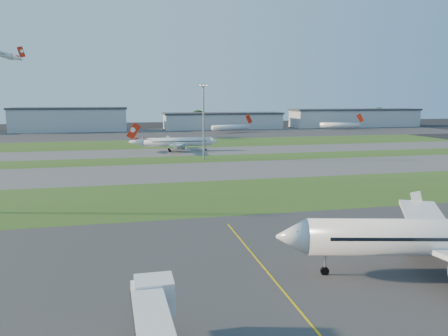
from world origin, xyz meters
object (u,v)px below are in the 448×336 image
object	(u,v)px
mini_jet_far	(340,125)
light_mast_centre	(203,117)
mini_jet_near	(231,127)
airliner_taxiing	(176,142)

from	to	relation	value
mini_jet_far	light_mast_centre	bearing A→B (deg)	-112.65
mini_jet_near	mini_jet_far	distance (m)	77.36
airliner_taxiing	mini_jet_far	bearing A→B (deg)	-141.21
mini_jet_far	airliner_taxiing	bearing A→B (deg)	-121.19
airliner_taxiing	light_mast_centre	bearing A→B (deg)	104.09
airliner_taxiing	mini_jet_far	world-z (taller)	airliner_taxiing
mini_jet_far	mini_jet_near	bearing A→B (deg)	-154.05
airliner_taxiing	light_mast_centre	xyz separation A→B (m)	(6.30, -26.61, 11.16)
mini_jet_near	light_mast_centre	xyz separation A→B (m)	(-37.95, -114.48, 11.53)
airliner_taxiing	light_mast_centre	world-z (taller)	light_mast_centre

